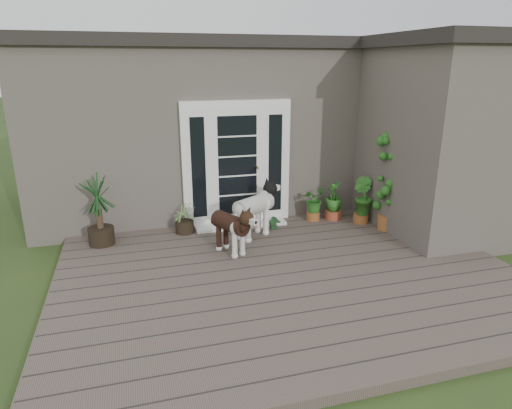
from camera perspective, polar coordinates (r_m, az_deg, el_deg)
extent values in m
cube|color=#6B5B4C|center=(6.19, 4.39, -9.26)|extent=(6.20, 4.60, 0.12)
cube|color=#665E54|center=(9.70, -4.20, 9.88)|extent=(7.40, 4.00, 3.10)
cube|color=#2D2826|center=(9.62, -4.44, 19.67)|extent=(7.60, 4.20, 0.20)
cube|color=#665E54|center=(8.03, 21.75, 7.06)|extent=(1.60, 2.40, 3.10)
cube|color=#2D2826|center=(7.93, 23.17, 18.83)|extent=(1.80, 2.60, 0.20)
cube|color=white|center=(7.75, -2.45, 5.27)|extent=(1.90, 0.14, 2.15)
cube|color=white|center=(7.85, -2.01, -2.54)|extent=(1.60, 0.40, 0.05)
imported|color=#1B601F|center=(8.12, 7.38, -0.14)|extent=(0.61, 0.61, 0.55)
imported|color=#164E1A|center=(8.14, 13.38, -0.22)|extent=(0.45, 0.45, 0.61)
imported|color=#285B1A|center=(8.24, 9.89, 0.09)|extent=(0.44, 0.44, 0.57)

